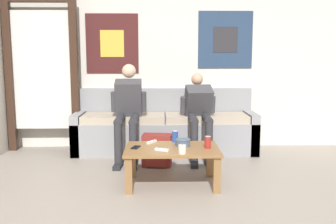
# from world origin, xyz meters

# --- Properties ---
(wall_back) EXTENTS (10.00, 0.07, 2.55)m
(wall_back) POSITION_xyz_m (0.00, 2.97, 1.28)
(wall_back) COLOR silver
(wall_back) RESTS_ON ground_plane
(door_frame) EXTENTS (1.00, 0.10, 2.15)m
(door_frame) POSITION_xyz_m (-1.64, 2.76, 1.20)
(door_frame) COLOR #382319
(door_frame) RESTS_ON ground_plane
(couch) EXTENTS (2.50, 0.67, 0.87)m
(couch) POSITION_xyz_m (0.07, 2.64, 0.31)
(couch) COLOR gray
(couch) RESTS_ON ground_plane
(coffee_table) EXTENTS (0.96, 0.63, 0.39)m
(coffee_table) POSITION_xyz_m (0.12, 1.24, 0.32)
(coffee_table) COLOR olive
(coffee_table) RESTS_ON ground_plane
(person_seated_adult) EXTENTS (0.47, 0.90, 1.22)m
(person_seated_adult) POSITION_xyz_m (-0.41, 2.28, 0.67)
(person_seated_adult) COLOR #2D2D33
(person_seated_adult) RESTS_ON ground_plane
(person_seated_teen) EXTENTS (0.47, 0.88, 1.10)m
(person_seated_teen) POSITION_xyz_m (0.51, 2.30, 0.61)
(person_seated_teen) COLOR #2D2D33
(person_seated_teen) RESTS_ON ground_plane
(backpack) EXTENTS (0.37, 0.27, 0.39)m
(backpack) POSITION_xyz_m (-0.04, 1.91, 0.19)
(backpack) COLOR maroon
(backpack) RESTS_ON ground_plane
(ceramic_bowl) EXTENTS (0.16, 0.16, 0.08)m
(ceramic_bowl) POSITION_xyz_m (0.24, 1.32, 0.43)
(ceramic_bowl) COLOR #475B75
(ceramic_bowl) RESTS_ON coffee_table
(pillar_candle) EXTENTS (0.08, 0.08, 0.10)m
(pillar_candle) POSITION_xyz_m (0.22, 1.01, 0.43)
(pillar_candle) COLOR silver
(pillar_candle) RESTS_ON coffee_table
(drink_can_blue) EXTENTS (0.07, 0.07, 0.12)m
(drink_can_blue) POSITION_xyz_m (0.17, 1.50, 0.45)
(drink_can_blue) COLOR #28479E
(drink_can_blue) RESTS_ON coffee_table
(drink_can_red) EXTENTS (0.07, 0.07, 0.12)m
(drink_can_red) POSITION_xyz_m (0.49, 1.22, 0.45)
(drink_can_red) COLOR maroon
(drink_can_red) RESTS_ON coffee_table
(game_controller_near_left) EXTENTS (0.14, 0.09, 0.03)m
(game_controller_near_left) POSITION_xyz_m (0.02, 1.11, 0.40)
(game_controller_near_left) COLOR white
(game_controller_near_left) RESTS_ON coffee_table
(game_controller_near_right) EXTENTS (0.11, 0.14, 0.03)m
(game_controller_near_right) POSITION_xyz_m (-0.09, 1.46, 0.40)
(game_controller_near_right) COLOR white
(game_controller_near_right) RESTS_ON coffee_table
(cell_phone) EXTENTS (0.10, 0.15, 0.01)m
(cell_phone) POSITION_xyz_m (-0.25, 1.24, 0.40)
(cell_phone) COLOR black
(cell_phone) RESTS_ON coffee_table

